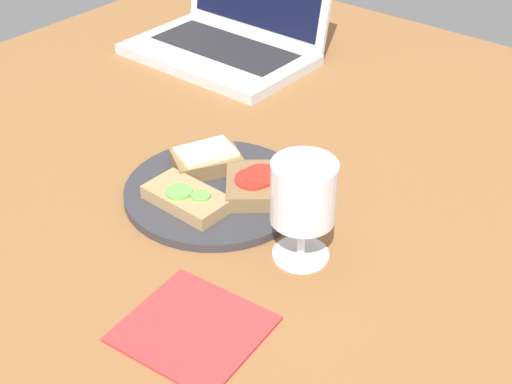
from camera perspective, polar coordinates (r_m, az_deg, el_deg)
The scene contains 8 objects.
wooden_table at distance 101.77cm, azimuth -0.99°, elevation -0.00°, with size 140.00×140.00×3.00cm, color brown.
plate at distance 98.41cm, azimuth -3.21°, elevation 0.08°, with size 25.35×25.35×1.22cm, color #333338.
sandwich_with_tomato at distance 96.18cm, azimuth -0.14°, elevation 0.62°, with size 11.77×12.06×2.79cm.
sandwich_with_cheese at distance 101.65cm, azimuth -4.00°, elevation 2.63°, with size 10.53×11.40×2.90cm.
sandwich_with_cucumber at distance 94.55cm, azimuth -5.55°, elevation -0.47°, with size 11.64×6.38×2.34cm.
wine_glass at distance 82.88cm, azimuth 3.81°, elevation -0.31°, with size 7.83×7.83×13.42cm.
laptop at distance 139.00cm, azimuth -2.02°, elevation 12.78°, with size 34.12×25.41×22.92cm.
napkin at distance 79.06cm, azimuth -5.04°, elevation -10.85°, with size 14.45×13.63×0.40cm, color #B23333.
Camera 1 is at (54.25, -63.63, 59.52)cm, focal length 50.00 mm.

